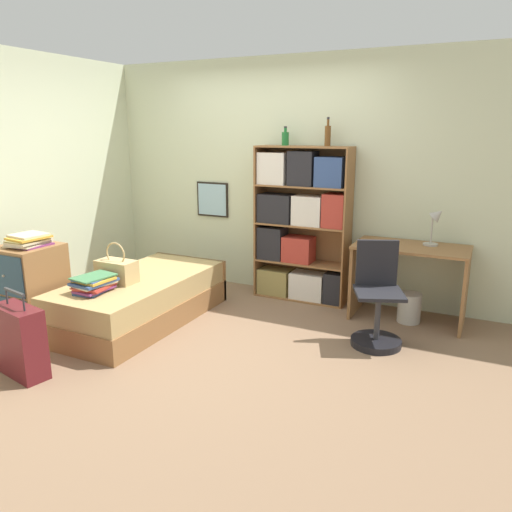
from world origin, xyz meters
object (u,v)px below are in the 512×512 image
object	(u,v)px
bed	(142,299)
bookcase	(299,225)
bottle_brown	(328,135)
waste_bin	(409,308)
suitcase	(20,341)
dresser	(31,288)
desk_lamp	(436,220)
book_stack_on_bed	(94,284)
handbag	(117,270)
bottle_green	(285,138)
magazine_pile_on_dresser	(29,240)
desk	(410,270)
desk_chair	(377,311)

from	to	relation	value
bed	bookcase	distance (m)	1.83
bottle_brown	waste_bin	distance (m)	1.91
suitcase	waste_bin	size ratio (longest dim) A/B	2.36
dresser	desk_lamp	bearing A→B (deg)	30.25
bed	book_stack_on_bed	size ratio (longest dim) A/B	4.80
handbag	dresser	world-z (taller)	handbag
waste_bin	bottle_green	bearing A→B (deg)	171.01
magazine_pile_on_dresser	waste_bin	distance (m)	3.62
bed	book_stack_on_bed	world-z (taller)	book_stack_on_bed
magazine_pile_on_dresser	desk	distance (m)	3.57
desk_lamp	bed	bearing A→B (deg)	-153.11
bed	suitcase	bearing A→B (deg)	-94.59
desk_lamp	suitcase	bearing A→B (deg)	-135.50
book_stack_on_bed	handbag	bearing A→B (deg)	93.24
suitcase	waste_bin	bearing A→B (deg)	44.31
bottle_brown	waste_bin	size ratio (longest dim) A/B	1.00
handbag	magazine_pile_on_dresser	xyz separation A→B (m)	(-0.64, -0.40, 0.31)
waste_bin	bottle_brown	bearing A→B (deg)	166.15
desk	desk_chair	world-z (taller)	desk_chair
magazine_pile_on_dresser	desk_lamp	size ratio (longest dim) A/B	0.96
handbag	dresser	size ratio (longest dim) A/B	0.47
bottle_brown	handbag	bearing A→B (deg)	-133.39
book_stack_on_bed	desk_lamp	bearing A→B (deg)	35.10
handbag	desk	bearing A→B (deg)	29.90
handbag	bottle_green	distance (m)	2.21
magazine_pile_on_dresser	waste_bin	size ratio (longest dim) A/B	1.28
desk_lamp	desk_chair	distance (m)	1.13
desk_chair	bed	bearing A→B (deg)	-168.08
dresser	desk	size ratio (longest dim) A/B	0.76
magazine_pile_on_dresser	suitcase	bearing A→B (deg)	-47.74
bottle_brown	dresser	bearing A→B (deg)	-137.45
magazine_pile_on_dresser	desk	world-z (taller)	magazine_pile_on_dresser
desk_lamp	waste_bin	world-z (taller)	desk_lamp
bookcase	desk_chair	world-z (taller)	bookcase
handbag	suitcase	xyz separation A→B (m)	(-0.02, -1.08, -0.28)
desk	desk_chair	distance (m)	0.75
bottle_green	bottle_brown	distance (m)	0.46
bed	dresser	bearing A→B (deg)	-140.10
magazine_pile_on_dresser	desk_lamp	distance (m)	3.78
dresser	desk	bearing A→B (deg)	30.21
bookcase	magazine_pile_on_dresser	bearing A→B (deg)	-133.98
suitcase	bookcase	bearing A→B (deg)	64.53
book_stack_on_bed	waste_bin	world-z (taller)	book_stack_on_bed
desk_lamp	magazine_pile_on_dresser	bearing A→B (deg)	-149.58
waste_bin	handbag	bearing A→B (deg)	-151.45
bottle_brown	desk_lamp	xyz separation A→B (m)	(1.13, -0.07, -0.78)
dresser	waste_bin	distance (m)	3.60
bottle_brown	desk_chair	xyz separation A→B (m)	(0.79, -0.89, -1.48)
handbag	bookcase	size ratio (longest dim) A/B	0.23
bookcase	dresser	bearing A→B (deg)	-134.42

